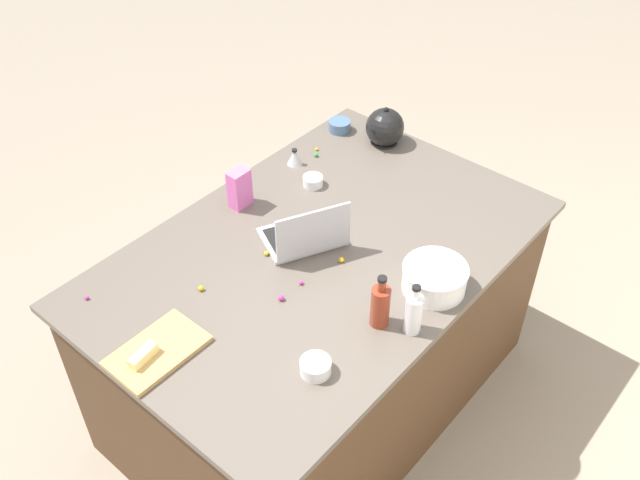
{
  "coord_description": "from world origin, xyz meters",
  "views": [
    {
      "loc": [
        1.56,
        1.34,
        2.73
      ],
      "look_at": [
        0.0,
        0.0,
        0.95
      ],
      "focal_mm": 39.75,
      "sensor_mm": 36.0,
      "label": 1
    }
  ],
  "objects": [
    {
      "name": "ground_plane",
      "position": [
        0.0,
        0.0,
        0.0
      ],
      "size": [
        12.0,
        12.0,
        0.0
      ],
      "primitive_type": "plane",
      "color": "gray"
    },
    {
      "name": "island_counter",
      "position": [
        0.0,
        0.0,
        0.45
      ],
      "size": [
        1.81,
        1.19,
        0.9
      ],
      "color": "#4C331E",
      "rests_on": "ground"
    },
    {
      "name": "laptop",
      "position": [
        0.01,
        -0.06,
        0.95
      ],
      "size": [
        0.38,
        0.34,
        0.22
      ],
      "color": "#B7B7BC",
      "rests_on": "island_counter"
    },
    {
      "name": "mixing_bowl_large",
      "position": [
        -0.11,
        0.45,
        0.96
      ],
      "size": [
        0.24,
        0.24,
        0.11
      ],
      "color": "white",
      "rests_on": "island_counter"
    },
    {
      "name": "bottle_soy",
      "position": [
        0.16,
        0.4,
        0.99
      ],
      "size": [
        0.07,
        0.07,
        0.22
      ],
      "color": "maroon",
      "rests_on": "island_counter"
    },
    {
      "name": "bottle_vinegar",
      "position": [
        0.11,
        0.51,
        0.98
      ],
      "size": [
        0.06,
        0.06,
        0.21
      ],
      "color": "white",
      "rests_on": "island_counter"
    },
    {
      "name": "kettle",
      "position": [
        -0.77,
        -0.27,
        0.98
      ],
      "size": [
        0.21,
        0.18,
        0.2
      ],
      "color": "black",
      "rests_on": "island_counter"
    },
    {
      "name": "cutting_board",
      "position": [
        0.75,
        -0.08,
        0.91
      ],
      "size": [
        0.32,
        0.2,
        0.02
      ],
      "primitive_type": "cube",
      "color": "tan",
      "rests_on": "island_counter"
    },
    {
      "name": "butter_stick_left",
      "position": [
        0.8,
        -0.08,
        0.94
      ],
      "size": [
        0.11,
        0.05,
        0.04
      ],
      "primitive_type": "cube",
      "rotation": [
        0.0,
        0.0,
        0.14
      ],
      "color": "#F4E58C",
      "rests_on": "cutting_board"
    },
    {
      "name": "ramekin_small",
      "position": [
        -0.72,
        -0.49,
        0.93
      ],
      "size": [
        0.1,
        0.1,
        0.05
      ],
      "primitive_type": "cylinder",
      "color": "slate",
      "rests_on": "island_counter"
    },
    {
      "name": "ramekin_medium",
      "position": [
        0.46,
        0.38,
        0.93
      ],
      "size": [
        0.1,
        0.1,
        0.05
      ],
      "primitive_type": "cylinder",
      "color": "white",
      "rests_on": "island_counter"
    },
    {
      "name": "ramekin_wide",
      "position": [
        -0.3,
        -0.3,
        0.92
      ],
      "size": [
        0.09,
        0.09,
        0.04
      ],
      "primitive_type": "cylinder",
      "color": "white",
      "rests_on": "island_counter"
    },
    {
      "name": "kitchen_timer",
      "position": [
        -0.37,
        -0.47,
        0.94
      ],
      "size": [
        0.07,
        0.07,
        0.08
      ],
      "color": "#B2B2B7",
      "rests_on": "island_counter"
    },
    {
      "name": "candy_bag",
      "position": [
        0.0,
        -0.44,
        0.99
      ],
      "size": [
        0.09,
        0.06,
        0.17
      ],
      "primitive_type": "cube",
      "color": "pink",
      "rests_on": "island_counter"
    },
    {
      "name": "candy_0",
      "position": [
        -0.48,
        -0.43,
        0.91
      ],
      "size": [
        0.02,
        0.02,
        0.02
      ],
      "primitive_type": "sphere",
      "color": "green",
      "rests_on": "island_counter"
    },
    {
      "name": "candy_1",
      "position": [
        0.75,
        -0.46,
        0.91
      ],
      "size": [
        0.02,
        0.02,
        0.02
      ],
      "primitive_type": "sphere",
      "color": "#CC3399",
      "rests_on": "island_counter"
    },
    {
      "name": "candy_2",
      "position": [
        -0.52,
        -0.46,
        0.91
      ],
      "size": [
        0.01,
        0.01,
        0.01
      ],
      "primitive_type": "sphere",
      "color": "yellow",
      "rests_on": "island_counter"
    },
    {
      "name": "candy_3",
      "position": [
        0.16,
        -0.14,
        0.91
      ],
      "size": [
        0.02,
        0.02,
        0.02
      ],
      "primitive_type": "sphere",
      "color": "yellow",
      "rests_on": "island_counter"
    },
    {
      "name": "candy_4",
      "position": [
        0.19,
        0.07,
        0.91
      ],
      "size": [
        0.02,
        0.02,
        0.02
      ],
      "primitive_type": "sphere",
      "color": "#CC3399",
      "rests_on": "island_counter"
    },
    {
      "name": "candy_5",
      "position": [
        0.3,
        0.07,
        0.91
      ],
      "size": [
        0.02,
        0.02,
        0.02
      ],
      "primitive_type": "sphere",
      "color": "#CC3399",
      "rests_on": "island_counter"
    },
    {
      "name": "candy_6",
      "position": [
        0.0,
        0.11,
        0.91
      ],
      "size": [
        0.02,
        0.02,
        0.02
      ],
      "primitive_type": "sphere",
      "color": "yellow",
      "rests_on": "island_counter"
    },
    {
      "name": "candy_7",
      "position": [
        0.45,
        -0.19,
        0.91
      ],
      "size": [
        0.02,
        0.02,
        0.02
      ],
      "primitive_type": "sphere",
      "color": "yellow",
      "rests_on": "island_counter"
    }
  ]
}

